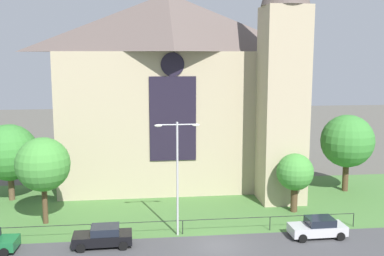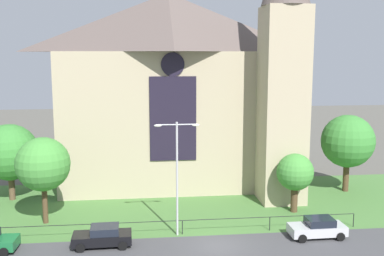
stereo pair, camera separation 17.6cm
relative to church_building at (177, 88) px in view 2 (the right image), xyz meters
name	(u,v)px [view 2 (the right image)]	position (x,y,z in m)	size (l,w,h in m)	color
ground	(199,203)	(1.51, -7.29, -10.27)	(160.00, 160.00, 0.00)	#56544C
grass_verge	(202,210)	(1.51, -9.29, -10.27)	(120.00, 20.00, 0.01)	#477538
church_building	(177,88)	(0.00, 0.00, 0.00)	(23.20, 16.20, 26.00)	tan
iron_railing	(182,222)	(-0.77, -14.79, -9.31)	(27.65, 0.07, 1.13)	black
tree_left_near	(43,164)	(-11.72, -11.10, -5.35)	(4.37, 4.37, 7.14)	#4C3823
tree_right_far	(348,141)	(16.75, -5.18, -5.14)	(5.28, 5.28, 7.80)	#4C3823
tree_left_far	(10,152)	(-16.14, -4.32, -5.68)	(5.32, 5.32, 7.27)	brown
tree_right_near	(295,173)	(9.47, -10.72, -6.74)	(3.23, 3.23, 5.21)	#4C3823
streetlamp_near	(177,165)	(-1.17, -14.89, -4.74)	(3.37, 0.26, 8.77)	#B2B2B7
parked_car_black	(103,236)	(-6.67, -16.39, -9.53)	(4.24, 2.10, 1.51)	black
parked_car_silver	(318,228)	(9.34, -16.52, -9.53)	(4.23, 2.08, 1.51)	#B7B7BC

